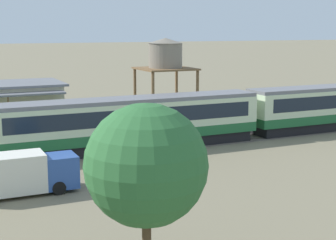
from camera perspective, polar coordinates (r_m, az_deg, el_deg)
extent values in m
plane|color=#7A7056|center=(43.32, 3.00, -2.64)|extent=(600.00, 600.00, 0.00)
cylinder|color=black|center=(48.19, 13.60, -1.06)|extent=(0.90, 0.18, 0.90)
cylinder|color=black|center=(49.30, 12.57, -0.76)|extent=(0.90, 0.18, 0.90)
cube|color=#1E6033|center=(41.12, -4.13, -1.49)|extent=(21.73, 3.19, 0.80)
cube|color=beige|center=(40.84, -4.16, 0.55)|extent=(21.73, 3.19, 2.16)
cube|color=#192330|center=(40.82, -4.16, 0.70)|extent=(19.99, 3.23, 1.21)
cube|color=slate|center=(40.66, -4.18, 2.26)|extent=(21.73, 3.00, 0.30)
cube|color=black|center=(41.29, -4.12, -2.63)|extent=(20.86, 2.75, 0.88)
cylinder|color=black|center=(43.65, 5.07, -1.96)|extent=(0.90, 0.18, 0.90)
cylinder|color=black|center=(44.87, 4.16, -1.61)|extent=(0.90, 0.18, 0.90)
cylinder|color=black|center=(38.74, -13.73, -3.77)|extent=(0.90, 0.18, 0.90)
cylinder|color=black|center=(40.12, -14.13, -3.31)|extent=(0.90, 0.18, 0.90)
cube|color=#665B51|center=(42.96, 1.02, -2.73)|extent=(124.25, 3.60, 0.01)
cube|color=#4C4238|center=(42.33, 1.44, -2.90)|extent=(124.25, 0.12, 0.04)
cube|color=#4C4238|center=(43.59, 0.61, -2.52)|extent=(124.25, 0.12, 0.04)
cube|color=beige|center=(48.46, -17.92, 0.99)|extent=(9.93, 6.22, 4.55)
cube|color=slate|center=(48.16, -18.08, 3.78)|extent=(10.73, 6.71, 0.20)
cube|color=slate|center=(44.36, -17.44, 2.66)|extent=(9.53, 1.60, 0.16)
cylinder|color=brown|center=(44.08, -17.19, -0.16)|extent=(0.14, 0.14, 4.07)
cylinder|color=brown|center=(53.45, 0.95, 2.88)|extent=(0.28, 0.28, 5.62)
cylinder|color=brown|center=(51.64, -3.68, 2.60)|extent=(0.28, 0.28, 5.62)
cylinder|color=brown|center=(49.37, 3.27, 2.26)|extent=(0.28, 0.28, 5.62)
cylinder|color=brown|center=(47.40, -1.67, 1.94)|extent=(0.28, 0.28, 5.62)
cube|color=brown|center=(50.10, -0.28, 5.71)|extent=(5.12, 5.12, 0.16)
cylinder|color=slate|center=(50.02, -0.28, 7.16)|extent=(3.25, 3.25, 2.37)
cone|color=slate|center=(49.97, -0.28, 8.80)|extent=(3.41, 3.41, 0.50)
cube|color=#2D519E|center=(31.59, -11.87, -5.50)|extent=(1.89, 2.04, 1.91)
cube|color=#192330|center=(31.71, -10.21, -4.67)|extent=(0.03, 1.70, 0.84)
cube|color=silver|center=(31.05, -17.58, -5.74)|extent=(4.41, 2.13, 2.22)
cylinder|color=black|center=(30.87, -12.00, -7.38)|extent=(0.80, 0.26, 0.80)
cylinder|color=black|center=(32.62, -12.73, -6.45)|extent=(0.80, 0.26, 0.80)
sphere|color=#2D6633|center=(17.96, -2.44, -5.02)|extent=(4.37, 4.37, 4.37)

